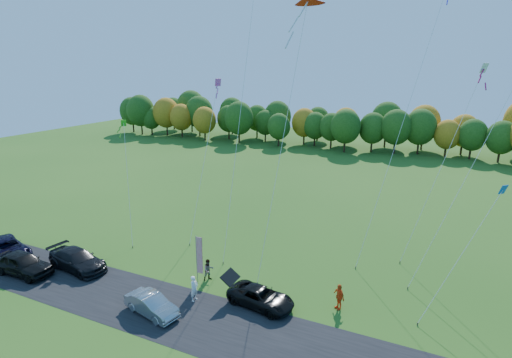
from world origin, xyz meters
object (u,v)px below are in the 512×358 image
at_px(feather_flag, 199,255).
at_px(black_suv, 261,297).
at_px(silver_sedan, 152,305).
at_px(person_east, 339,296).

bearing_deg(feather_flag, black_suv, -7.44).
xyz_separation_m(silver_sedan, feather_flag, (0.80, 4.66, 1.72)).
height_order(black_suv, silver_sedan, silver_sedan).
height_order(black_suv, person_east, person_east).
distance_m(silver_sedan, feather_flag, 5.03).
xyz_separation_m(black_suv, silver_sedan, (-6.24, -3.95, 0.02)).
relative_size(person_east, feather_flag, 0.47).
bearing_deg(feather_flag, silver_sedan, -99.76).
height_order(black_suv, feather_flag, feather_flag).
relative_size(silver_sedan, feather_flag, 1.06).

